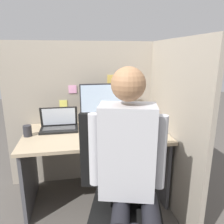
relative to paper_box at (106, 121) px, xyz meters
The scene contains 14 objects.
ground_plane 0.99m from the paper_box, 103.33° to the right, with size 12.00×12.00×0.00m, color #514C47.
cubicle_panel_back 0.23m from the paper_box, 130.78° to the left, with size 1.87×0.05×1.60m.
cubicle_panel_right 0.65m from the paper_box, 29.10° to the right, with size 0.04×1.41×1.60m.
desk 0.35m from the paper_box, 121.63° to the right, with size 1.37×0.76×0.73m.
paper_box is the anchor object (origin of this frame).
monitor 0.23m from the paper_box, 90.00° to the left, with size 0.56×0.19×0.38m.
laptop 0.51m from the paper_box, 168.50° to the right, with size 0.37×0.21×0.23m.
mouse 0.44m from the paper_box, 125.48° to the right, with size 0.07×0.05×0.04m.
stapler 0.49m from the paper_box, 12.18° to the right, with size 0.04×0.15×0.06m.
carrot_toy 0.42m from the paper_box, 94.34° to the right, with size 0.04×0.13×0.04m.
office_chair 0.97m from the paper_box, 93.41° to the right, with size 0.57×0.61×1.06m.
person 1.10m from the paper_box, 90.75° to the right, with size 0.47×0.49×1.41m.
coffee_mug 0.35m from the paper_box, ahead, with size 0.09×0.09×0.10m.
pen_cup 0.81m from the paper_box, 163.42° to the right, with size 0.08×0.08×0.10m.
Camera 1 is at (-0.19, -1.63, 1.48)m, focal length 35.00 mm.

